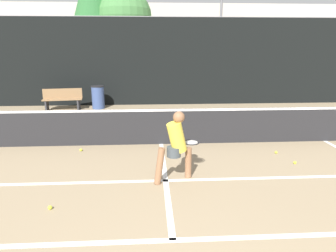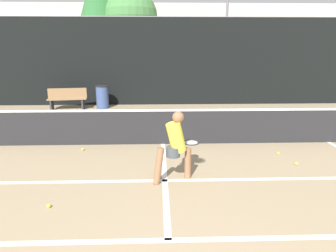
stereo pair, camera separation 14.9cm
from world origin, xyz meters
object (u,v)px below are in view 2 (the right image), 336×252
object	(u,v)px
trash_bin	(102,97)
parked_car	(88,84)
player_practicing	(176,144)
courtside_bench	(67,98)

from	to	relation	value
trash_bin	parked_car	xyz separation A→B (m)	(-1.25, 3.03, 0.15)
trash_bin	player_practicing	bearing A→B (deg)	-69.61
courtside_bench	trash_bin	world-z (taller)	trash_bin
courtside_bench	parked_car	bearing A→B (deg)	79.73
courtside_bench	parked_car	world-z (taller)	parked_car
player_practicing	trash_bin	bearing A→B (deg)	87.52
parked_car	player_practicing	bearing A→B (deg)	-69.03
trash_bin	parked_car	bearing A→B (deg)	112.32
courtside_bench	parked_car	size ratio (longest dim) A/B	0.40
courtside_bench	trash_bin	distance (m)	1.41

